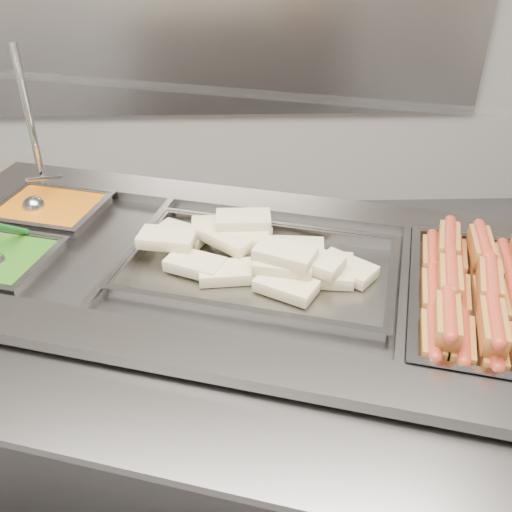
{
  "coord_description": "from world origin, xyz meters",
  "views": [
    {
      "loc": [
        0.14,
        -0.73,
        1.7
      ],
      "look_at": [
        0.18,
        0.49,
        0.9
      ],
      "focal_mm": 40.0,
      "sensor_mm": 36.0,
      "label": 1
    }
  ],
  "objects_px": {
    "pan_wraps": "(260,272)",
    "ladle": "(35,205)",
    "steam_counter": "(240,382)",
    "sneeze_guard": "(258,99)",
    "pan_hotdogs": "(483,310)"
  },
  "relations": [
    {
      "from": "pan_wraps",
      "to": "ladle",
      "type": "bearing_deg",
      "value": 153.92
    },
    {
      "from": "steam_counter",
      "to": "pan_wraps",
      "type": "relative_size",
      "value": 2.66
    },
    {
      "from": "sneeze_guard",
      "to": "pan_hotdogs",
      "type": "relative_size",
      "value": 2.68
    },
    {
      "from": "steam_counter",
      "to": "pan_hotdogs",
      "type": "relative_size",
      "value": 3.27
    },
    {
      "from": "pan_wraps",
      "to": "steam_counter",
      "type": "bearing_deg",
      "value": 163.87
    },
    {
      "from": "pan_hotdogs",
      "to": "pan_wraps",
      "type": "xyz_separation_m",
      "value": [
        -0.53,
        0.15,
        0.01
      ]
    },
    {
      "from": "pan_hotdogs",
      "to": "ladle",
      "type": "relative_size",
      "value": 3.18
    },
    {
      "from": "sneeze_guard",
      "to": "pan_wraps",
      "type": "xyz_separation_m",
      "value": [
        -0.0,
        -0.22,
        -0.38
      ]
    },
    {
      "from": "pan_hotdogs",
      "to": "pan_wraps",
      "type": "bearing_deg",
      "value": 163.87
    },
    {
      "from": "sneeze_guard",
      "to": "ladle",
      "type": "bearing_deg",
      "value": 171.19
    },
    {
      "from": "steam_counter",
      "to": "pan_wraps",
      "type": "distance_m",
      "value": 0.42
    },
    {
      "from": "steam_counter",
      "to": "sneeze_guard",
      "type": "height_order",
      "value": "sneeze_guard"
    },
    {
      "from": "pan_hotdogs",
      "to": "ladle",
      "type": "distance_m",
      "value": 1.29
    },
    {
      "from": "steam_counter",
      "to": "sneeze_guard",
      "type": "distance_m",
      "value": 0.83
    },
    {
      "from": "steam_counter",
      "to": "pan_wraps",
      "type": "xyz_separation_m",
      "value": [
        0.06,
        -0.02,
        0.42
      ]
    }
  ]
}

